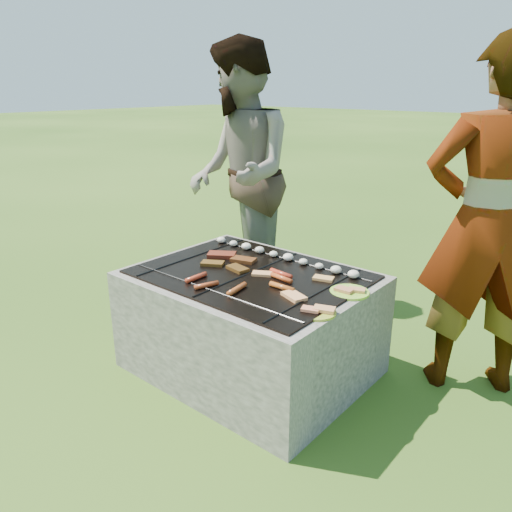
{
  "coord_description": "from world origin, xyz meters",
  "views": [
    {
      "loc": [
        1.71,
        -1.99,
        1.61
      ],
      "look_at": [
        0.0,
        0.05,
        0.7
      ],
      "focal_mm": 35.0,
      "sensor_mm": 36.0,
      "label": 1
    }
  ],
  "objects_px": {
    "plate_far": "(349,292)",
    "plate_near": "(317,311)",
    "bystander": "(239,176)",
    "cook": "(488,224)",
    "fire_pit": "(251,326)"
  },
  "relations": [
    {
      "from": "plate_far",
      "to": "cook",
      "type": "distance_m",
      "value": 0.8
    },
    {
      "from": "plate_far",
      "to": "bystander",
      "type": "relative_size",
      "value": 0.11
    },
    {
      "from": "plate_near",
      "to": "cook",
      "type": "distance_m",
      "value": 1.03
    },
    {
      "from": "plate_near",
      "to": "cook",
      "type": "bearing_deg",
      "value": 61.4
    },
    {
      "from": "bystander",
      "to": "cook",
      "type": "bearing_deg",
      "value": 39.72
    },
    {
      "from": "fire_pit",
      "to": "plate_near",
      "type": "bearing_deg",
      "value": -17.39
    },
    {
      "from": "plate_far",
      "to": "plate_near",
      "type": "bearing_deg",
      "value": -89.49
    },
    {
      "from": "bystander",
      "to": "plate_near",
      "type": "bearing_deg",
      "value": 7.09
    },
    {
      "from": "plate_near",
      "to": "bystander",
      "type": "bearing_deg",
      "value": 144.55
    },
    {
      "from": "fire_pit",
      "to": "plate_far",
      "type": "distance_m",
      "value": 0.66
    },
    {
      "from": "plate_far",
      "to": "cook",
      "type": "bearing_deg",
      "value": 49.6
    },
    {
      "from": "plate_far",
      "to": "plate_near",
      "type": "distance_m",
      "value": 0.31
    },
    {
      "from": "fire_pit",
      "to": "bystander",
      "type": "bearing_deg",
      "value": 134.86
    },
    {
      "from": "cook",
      "to": "fire_pit",
      "type": "bearing_deg",
      "value": -1.29
    },
    {
      "from": "fire_pit",
      "to": "plate_far",
      "type": "bearing_deg",
      "value": 12.93
    }
  ]
}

